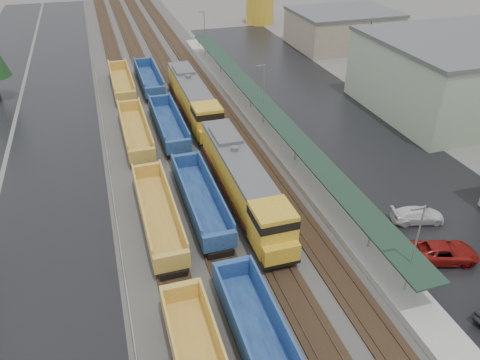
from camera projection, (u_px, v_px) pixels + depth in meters
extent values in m
cube|color=#302D2B|center=(173.00, 106.00, 63.96)|extent=(20.00, 160.00, 0.08)
cube|color=black|center=(128.00, 111.00, 62.38)|extent=(2.60, 160.00, 0.15)
cube|color=#473326|center=(123.00, 110.00, 62.14)|extent=(0.08, 160.00, 0.07)
cube|color=#473326|center=(134.00, 109.00, 62.50)|extent=(0.08, 160.00, 0.07)
cube|color=black|center=(158.00, 107.00, 63.39)|extent=(2.60, 160.00, 0.15)
cube|color=#473326|center=(153.00, 107.00, 63.15)|extent=(0.08, 160.00, 0.07)
cube|color=#473326|center=(164.00, 106.00, 63.52)|extent=(0.08, 160.00, 0.07)
cube|color=black|center=(187.00, 104.00, 64.40)|extent=(2.60, 160.00, 0.15)
cube|color=#473326|center=(182.00, 103.00, 64.16)|extent=(0.08, 160.00, 0.07)
cube|color=#473326|center=(192.00, 102.00, 64.53)|extent=(0.08, 160.00, 0.07)
cube|color=black|center=(215.00, 100.00, 65.42)|extent=(2.60, 160.00, 0.15)
cube|color=#473326|center=(210.00, 100.00, 65.18)|extent=(0.08, 160.00, 0.07)
cube|color=#473326|center=(220.00, 99.00, 65.54)|extent=(0.08, 160.00, 0.07)
cube|color=black|center=(58.00, 120.00, 60.17)|extent=(10.00, 160.00, 0.02)
cube|color=black|center=(332.00, 118.00, 60.66)|extent=(16.00, 100.00, 0.02)
cube|color=#9E9B93|center=(263.00, 125.00, 58.07)|extent=(3.00, 80.00, 0.70)
cylinder|color=gray|center=(370.00, 235.00, 36.94)|extent=(0.16, 0.16, 2.40)
cylinder|color=gray|center=(295.00, 150.00, 49.13)|extent=(0.16, 0.16, 2.40)
cylinder|color=gray|center=(250.00, 99.00, 61.33)|extent=(0.16, 0.16, 2.40)
cylinder|color=gray|center=(220.00, 64.00, 73.52)|extent=(0.16, 0.16, 2.40)
cylinder|color=gray|center=(199.00, 40.00, 85.71)|extent=(0.16, 0.16, 2.40)
cube|color=#1A2F23|center=(264.00, 103.00, 56.58)|extent=(2.60, 65.00, 0.15)
cylinder|color=gray|center=(413.00, 254.00, 31.77)|extent=(0.12, 0.12, 8.00)
cube|color=gray|center=(418.00, 209.00, 29.60)|extent=(1.00, 0.15, 0.12)
cylinder|color=gray|center=(264.00, 97.00, 56.16)|extent=(0.12, 0.12, 8.00)
cube|color=gray|center=(261.00, 66.00, 53.99)|extent=(1.00, 0.15, 0.12)
cylinder|color=gray|center=(205.00, 35.00, 80.54)|extent=(0.12, 0.12, 8.00)
cube|color=gray|center=(201.00, 12.00, 78.37)|extent=(1.00, 0.15, 0.12)
cylinder|color=gray|center=(136.00, 353.00, 28.54)|extent=(0.08, 0.08, 2.00)
cylinder|color=gray|center=(124.00, 267.00, 35.04)|extent=(0.08, 0.08, 2.00)
cylinder|color=gray|center=(115.00, 209.00, 41.54)|extent=(0.08, 0.08, 2.00)
cylinder|color=gray|center=(109.00, 166.00, 48.04)|extent=(0.08, 0.08, 2.00)
cylinder|color=gray|center=(104.00, 133.00, 54.55)|extent=(0.08, 0.08, 2.00)
cylinder|color=gray|center=(100.00, 108.00, 61.05)|extent=(0.08, 0.08, 2.00)
cylinder|color=gray|center=(97.00, 87.00, 67.55)|extent=(0.08, 0.08, 2.00)
cylinder|color=gray|center=(95.00, 70.00, 74.05)|extent=(0.08, 0.08, 2.00)
cylinder|color=gray|center=(93.00, 56.00, 80.56)|extent=(0.08, 0.08, 2.00)
cylinder|color=gray|center=(91.00, 43.00, 87.06)|extent=(0.08, 0.08, 2.00)
cylinder|color=gray|center=(90.00, 33.00, 93.56)|extent=(0.08, 0.08, 2.00)
cylinder|color=gray|center=(88.00, 24.00, 100.06)|extent=(0.08, 0.08, 2.00)
cylinder|color=gray|center=(87.00, 16.00, 106.57)|extent=(0.08, 0.08, 2.00)
cylinder|color=gray|center=(86.00, 9.00, 113.07)|extent=(0.08, 0.08, 2.00)
cylinder|color=gray|center=(85.00, 2.00, 119.57)|extent=(0.08, 0.08, 2.00)
cube|color=gray|center=(99.00, 100.00, 60.52)|extent=(0.05, 160.00, 0.05)
cube|color=gray|center=(342.00, 30.00, 87.78)|extent=(18.00, 14.00, 6.00)
cube|color=#59595B|center=(344.00, 12.00, 86.08)|extent=(18.36, 14.28, 0.50)
cylinder|color=#332316|center=(363.00, 80.00, 68.66)|extent=(0.50, 0.50, 3.00)
cone|color=black|center=(368.00, 46.00, 66.04)|extent=(4.40, 4.40, 7.00)
cube|color=black|center=(241.00, 194.00, 43.82)|extent=(3.09, 20.59, 0.41)
cube|color=#BA711B|center=(238.00, 173.00, 43.74)|extent=(2.88, 16.47, 3.09)
cube|color=#BA711B|center=(272.00, 227.00, 36.27)|extent=(3.09, 3.29, 3.50)
cube|color=black|center=(273.00, 216.00, 35.73)|extent=(3.14, 3.35, 0.72)
cube|color=#BA711B|center=(280.00, 252.00, 35.30)|extent=(2.88, 1.03, 1.44)
cube|color=#59595B|center=(238.00, 157.00, 42.87)|extent=(2.93, 16.47, 0.36)
cube|color=maroon|center=(223.00, 186.00, 44.02)|extent=(0.04, 16.47, 0.36)
cube|color=maroon|center=(253.00, 181.00, 44.76)|extent=(0.04, 16.47, 0.36)
cube|color=black|center=(241.00, 198.00, 44.04)|extent=(2.26, 6.18, 0.62)
cube|color=black|center=(268.00, 243.00, 38.12)|extent=(2.47, 4.12, 0.51)
cube|color=black|center=(221.00, 161.00, 49.84)|extent=(2.47, 4.12, 0.51)
cylinder|color=#59595B|center=(235.00, 149.00, 43.55)|extent=(0.72, 0.72, 0.51)
cube|color=#59595B|center=(226.00, 136.00, 46.09)|extent=(2.47, 4.12, 0.51)
cube|color=black|center=(193.00, 109.00, 60.89)|extent=(3.09, 20.59, 0.41)
cube|color=#BA711B|center=(191.00, 94.00, 60.81)|extent=(2.88, 16.47, 3.09)
cube|color=#BA711B|center=(207.00, 120.00, 53.34)|extent=(3.09, 3.29, 3.50)
cube|color=black|center=(207.00, 112.00, 52.80)|extent=(3.14, 3.35, 0.72)
cube|color=#BA711B|center=(212.00, 135.00, 52.37)|extent=(2.88, 1.03, 1.44)
cube|color=#59595B|center=(190.00, 82.00, 59.94)|extent=(2.93, 16.47, 0.36)
cube|color=maroon|center=(180.00, 104.00, 61.09)|extent=(0.04, 16.47, 0.36)
cube|color=maroon|center=(202.00, 102.00, 61.83)|extent=(0.04, 16.47, 0.36)
cube|color=black|center=(193.00, 112.00, 61.10)|extent=(2.26, 6.18, 0.62)
cube|color=black|center=(206.00, 135.00, 55.19)|extent=(2.47, 4.12, 0.51)
cube|color=black|center=(182.00, 92.00, 66.91)|extent=(2.47, 4.12, 0.51)
cylinder|color=#59595B|center=(188.00, 77.00, 60.62)|extent=(0.72, 0.72, 0.51)
cube|color=#59595B|center=(183.00, 70.00, 63.16)|extent=(2.47, 4.12, 0.51)
cube|color=#AD9530|center=(181.00, 292.00, 32.00)|extent=(2.76, 0.53, 1.49)
cube|color=black|center=(184.00, 311.00, 31.96)|extent=(2.12, 2.34, 0.53)
cube|color=#AD9530|center=(158.00, 217.00, 40.70)|extent=(2.76, 13.43, 0.27)
cube|color=#AD9530|center=(142.00, 211.00, 39.86)|extent=(0.16, 13.43, 1.91)
cube|color=#AD9530|center=(173.00, 205.00, 40.53)|extent=(0.16, 13.43, 1.91)
cube|color=#AD9530|center=(172.00, 261.00, 34.68)|extent=(2.76, 0.53, 1.49)
cube|color=#AD9530|center=(147.00, 171.00, 45.94)|extent=(2.76, 0.53, 1.49)
cube|color=black|center=(171.00, 266.00, 35.84)|extent=(2.12, 2.34, 0.53)
cube|color=black|center=(149.00, 184.00, 45.89)|extent=(2.12, 2.34, 0.53)
cube|color=#AD9530|center=(136.00, 134.00, 54.63)|extent=(2.76, 13.43, 0.27)
cube|color=#AD9530|center=(123.00, 128.00, 53.80)|extent=(0.16, 13.43, 1.91)
cube|color=#AD9530|center=(146.00, 125.00, 54.47)|extent=(0.16, 13.43, 1.91)
cube|color=#AD9530|center=(142.00, 156.00, 48.61)|extent=(2.76, 0.53, 1.49)
cube|color=#AD9530|center=(129.00, 106.00, 59.87)|extent=(2.76, 0.53, 1.49)
cube|color=black|center=(143.00, 161.00, 49.77)|extent=(2.12, 2.34, 0.53)
cube|color=black|center=(130.00, 116.00, 59.83)|extent=(2.12, 2.34, 0.53)
cube|color=#AD9530|center=(122.00, 85.00, 68.57)|extent=(2.76, 13.43, 0.27)
cube|color=#AD9530|center=(112.00, 80.00, 67.73)|extent=(0.16, 13.43, 1.91)
cube|color=#AD9530|center=(130.00, 78.00, 68.40)|extent=(0.16, 13.43, 1.91)
cube|color=#AD9530|center=(126.00, 97.00, 62.55)|extent=(2.76, 0.53, 1.49)
cube|color=#AD9530|center=(117.00, 66.00, 73.81)|extent=(2.76, 0.53, 1.49)
cube|color=black|center=(127.00, 102.00, 63.71)|extent=(2.12, 2.34, 0.53)
cube|color=black|center=(119.00, 74.00, 73.76)|extent=(2.12, 2.34, 0.53)
cube|color=navy|center=(263.00, 350.00, 28.87)|extent=(2.79, 13.08, 0.27)
cube|color=navy|center=(242.00, 345.00, 28.02)|extent=(0.16, 13.08, 1.93)
cube|color=navy|center=(284.00, 334.00, 28.70)|extent=(0.16, 13.08, 1.93)
cube|color=navy|center=(232.00, 269.00, 33.96)|extent=(2.79, 0.54, 1.50)
cube|color=black|center=(235.00, 287.00, 33.91)|extent=(2.14, 2.36, 0.54)
cube|color=navy|center=(200.00, 203.00, 42.55)|extent=(2.79, 13.08, 0.27)
cube|color=navy|center=(185.00, 196.00, 41.70)|extent=(0.16, 13.08, 1.93)
cube|color=navy|center=(214.00, 191.00, 42.38)|extent=(0.16, 13.08, 1.93)
cube|color=navy|center=(220.00, 241.00, 36.66)|extent=(2.79, 0.54, 1.50)
cube|color=navy|center=(185.00, 161.00, 47.64)|extent=(2.79, 0.54, 1.50)
cube|color=black|center=(218.00, 246.00, 37.84)|extent=(2.14, 2.36, 0.54)
cube|color=black|center=(187.00, 173.00, 47.59)|extent=(2.14, 2.36, 0.54)
cube|color=navy|center=(169.00, 127.00, 56.23)|extent=(2.79, 13.08, 0.27)
cube|color=navy|center=(157.00, 121.00, 55.38)|extent=(0.16, 13.08, 1.93)
cube|color=navy|center=(179.00, 118.00, 56.06)|extent=(0.16, 13.08, 1.93)
cube|color=navy|center=(179.00, 146.00, 50.34)|extent=(2.79, 0.54, 1.50)
cube|color=navy|center=(159.00, 101.00, 61.32)|extent=(2.79, 0.54, 1.50)
cube|color=black|center=(178.00, 152.00, 51.52)|extent=(2.14, 2.36, 0.54)
cube|color=black|center=(161.00, 111.00, 61.27)|extent=(2.14, 2.36, 0.54)
cube|color=navy|center=(149.00, 81.00, 69.91)|extent=(2.79, 13.08, 0.27)
cube|color=navy|center=(139.00, 76.00, 69.06)|extent=(0.16, 13.08, 1.93)
cube|color=navy|center=(157.00, 74.00, 69.74)|extent=(0.16, 13.08, 1.93)
cube|color=navy|center=(155.00, 92.00, 64.02)|extent=(2.79, 0.54, 1.50)
cube|color=navy|center=(143.00, 63.00, 75.00)|extent=(2.79, 0.54, 1.50)
cube|color=black|center=(155.00, 98.00, 65.20)|extent=(2.14, 2.36, 0.54)
cube|color=black|center=(144.00, 71.00, 74.96)|extent=(2.14, 2.36, 0.54)
cylinder|color=gold|center=(260.00, 9.00, 103.03)|extent=(6.02, 6.02, 6.02)
imported|color=maroon|center=(443.00, 252.00, 36.89)|extent=(3.94, 5.95, 1.52)
imported|color=silver|center=(418.00, 215.00, 41.26)|extent=(2.89, 4.96, 1.35)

